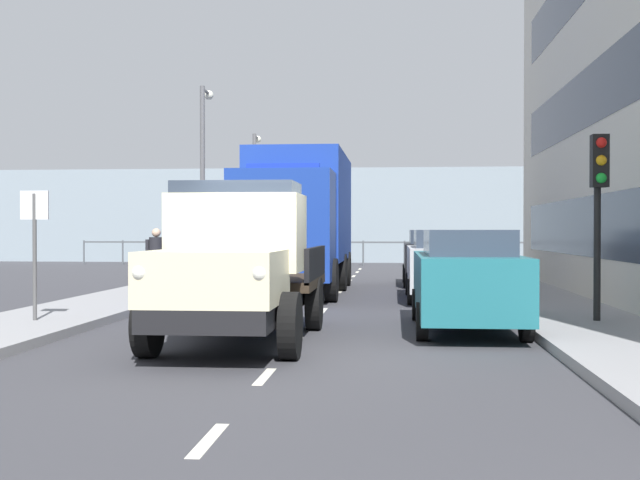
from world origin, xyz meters
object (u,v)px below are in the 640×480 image
(car_black_kerbside_2, at_px, (434,257))
(lamp_post_far, at_px, (255,186))
(pedestrian_strolling, at_px, (207,249))
(truck_vintage_cream, at_px, (237,266))
(lamp_post_promenade, at_px, (204,164))
(car_teal_kerbside_near, at_px, (466,278))
(pedestrian_couple_b, at_px, (156,256))
(car_silver_kerbside_1, at_px, (445,264))
(car_navy_oppositeside_0, at_px, (230,262))
(pedestrian_near_railing, at_px, (191,250))
(traffic_light_near, at_px, (599,186))
(pedestrian_with_bag, at_px, (177,249))
(lorry_cargo_blue, at_px, (298,217))
(street_sign, at_px, (35,232))

(car_black_kerbside_2, distance_m, lamp_post_far, 13.60)
(pedestrian_strolling, bearing_deg, truck_vintage_cream, 104.79)
(lamp_post_promenade, bearing_deg, car_teal_kerbside_near, 121.52)
(pedestrian_couple_b, relative_size, pedestrian_strolling, 1.03)
(car_silver_kerbside_1, distance_m, lamp_post_promenade, 10.12)
(truck_vintage_cream, relative_size, car_navy_oppositeside_0, 1.29)
(pedestrian_near_railing, distance_m, pedestrian_strolling, 2.49)
(truck_vintage_cream, height_order, pedestrian_strolling, truck_vintage_cream)
(car_teal_kerbside_near, distance_m, traffic_light_near, 2.78)
(car_black_kerbside_2, distance_m, pedestrian_with_bag, 7.96)
(lorry_cargo_blue, height_order, car_navy_oppositeside_0, lorry_cargo_blue)
(car_navy_oppositeside_0, bearing_deg, lorry_cargo_blue, -140.16)
(lorry_cargo_blue, bearing_deg, truck_vintage_cream, 91.71)
(traffic_light_near, bearing_deg, truck_vintage_cream, 22.06)
(car_teal_kerbside_near, relative_size, pedestrian_couple_b, 2.86)
(pedestrian_couple_b, bearing_deg, car_teal_kerbside_near, 144.75)
(pedestrian_with_bag, bearing_deg, pedestrian_strolling, -85.54)
(pedestrian_couple_b, bearing_deg, lamp_post_promenade, -85.44)
(pedestrian_couple_b, bearing_deg, pedestrian_near_railing, -83.48)
(pedestrian_couple_b, height_order, pedestrian_near_railing, pedestrian_couple_b)
(car_navy_oppositeside_0, distance_m, lamp_post_far, 16.01)
(truck_vintage_cream, bearing_deg, traffic_light_near, -157.94)
(lorry_cargo_blue, height_order, car_black_kerbside_2, lorry_cargo_blue)
(truck_vintage_cream, relative_size, street_sign, 2.51)
(lamp_post_promenade, bearing_deg, pedestrian_near_railing, 85.88)
(pedestrian_near_railing, xyz_separation_m, lamp_post_promenade, (-0.10, -1.36, 2.82))
(lorry_cargo_blue, relative_size, street_sign, 3.65)
(pedestrian_strolling, bearing_deg, car_navy_oppositeside_0, 108.18)
(pedestrian_near_railing, relative_size, pedestrian_strolling, 1.02)
(car_navy_oppositeside_0, bearing_deg, car_teal_kerbside_near, 129.13)
(lorry_cargo_blue, distance_m, car_teal_kerbside_near, 9.01)
(car_navy_oppositeside_0, relative_size, pedestrian_near_railing, 2.75)
(pedestrian_couple_b, bearing_deg, truck_vintage_cream, 115.48)
(pedestrian_near_railing, distance_m, lamp_post_promenade, 3.13)
(pedestrian_couple_b, relative_size, traffic_light_near, 0.50)
(car_silver_kerbside_1, bearing_deg, pedestrian_strolling, -43.70)
(car_silver_kerbside_1, bearing_deg, street_sign, 41.00)
(lorry_cargo_blue, xyz_separation_m, pedestrian_couple_b, (3.01, 3.20, -0.98))
(truck_vintage_cream, distance_m, car_teal_kerbside_near, 4.14)
(pedestrian_with_bag, xyz_separation_m, traffic_light_near, (-9.48, 7.71, 1.29))
(car_navy_oppositeside_0, xyz_separation_m, pedestrian_with_bag, (1.75, -1.27, 0.29))
(car_silver_kerbside_1, xyz_separation_m, lamp_post_promenade, (7.45, -6.15, 3.00))
(car_silver_kerbside_1, distance_m, car_navy_oppositeside_0, 5.51)
(lorry_cargo_blue, relative_size, pedestrian_with_bag, 4.67)
(car_navy_oppositeside_0, distance_m, pedestrian_couple_b, 2.34)
(truck_vintage_cream, xyz_separation_m, car_black_kerbside_2, (-3.56, -13.45, -0.28))
(car_black_kerbside_2, bearing_deg, truck_vintage_cream, 75.17)
(lorry_cargo_blue, bearing_deg, pedestrian_couple_b, 46.72)
(street_sign, bearing_deg, pedestrian_near_railing, -89.45)
(car_silver_kerbside_1, distance_m, lamp_post_far, 18.20)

